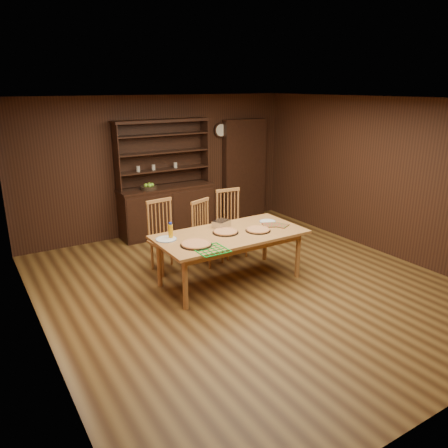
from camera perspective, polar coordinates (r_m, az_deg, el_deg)
floor at (r=6.39m, az=3.15°, el=-8.04°), size 6.00×6.00×0.00m
room_shell at (r=5.88m, az=3.41°, el=5.96°), size 6.00×6.00×6.00m
china_hutch at (r=8.44m, az=-7.55°, el=2.62°), size 1.84×0.52×2.17m
doorway at (r=9.38m, az=2.65°, el=7.12°), size 1.00×0.18×2.10m
wall_clock at (r=9.01m, az=-0.44°, el=12.17°), size 0.30×0.05×0.30m
dining_table at (r=6.26m, az=0.82°, el=-1.81°), size 2.14×1.07×0.75m
chair_left at (r=6.79m, az=-7.91°, el=-1.19°), size 0.50×0.48×1.11m
chair_center at (r=6.99m, az=-2.51°, el=-0.82°), size 0.54×0.53×1.04m
chair_right at (r=7.35m, az=0.84°, el=0.49°), size 0.50×0.48×1.12m
pizza_left at (r=5.78m, az=-3.66°, el=-2.62°), size 0.42×0.42×0.04m
pizza_right at (r=6.34m, az=4.46°, el=-0.76°), size 0.37×0.37×0.04m
pizza_center at (r=6.24m, az=0.20°, el=-1.02°), size 0.38×0.38×0.04m
cooling_rack at (r=5.60m, az=-1.67°, el=-3.36°), size 0.50×0.50×0.02m
plate_left at (r=6.02m, az=-7.56°, el=-1.97°), size 0.29×0.29×0.02m
plate_right at (r=6.77m, az=5.71°, el=0.33°), size 0.25×0.25×0.02m
foil_dish at (r=6.49m, az=-0.34°, el=0.03°), size 0.30×0.26×0.10m
juice_bottle at (r=6.04m, az=-6.98°, el=-0.91°), size 0.06×0.06×0.23m
pot_holder_a at (r=6.61m, az=7.37°, el=-0.18°), size 0.28×0.28×0.02m
pot_holder_b at (r=6.61m, az=6.08°, el=-0.12°), size 0.29×0.29×0.02m
fruit_bowl at (r=8.15m, az=-9.79°, el=4.78°), size 0.30×0.30×0.12m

